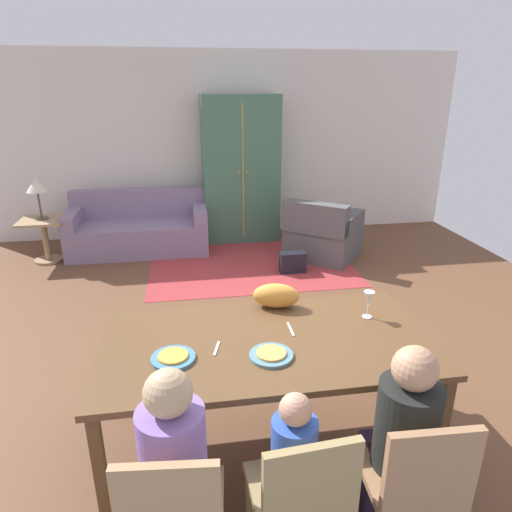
% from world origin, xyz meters
% --- Properties ---
extents(ground_plane, '(7.16, 6.06, 0.02)m').
position_xyz_m(ground_plane, '(0.00, 0.43, -0.01)').
color(ground_plane, brown).
extents(back_wall, '(7.16, 0.10, 2.70)m').
position_xyz_m(back_wall, '(0.00, 3.51, 1.35)').
color(back_wall, silver).
rests_on(back_wall, ground_plane).
extents(dining_table, '(2.00, 1.05, 0.76)m').
position_xyz_m(dining_table, '(-0.22, -1.16, 0.70)').
color(dining_table, brown).
rests_on(dining_table, ground_plane).
extents(plate_near_man, '(0.25, 0.25, 0.02)m').
position_xyz_m(plate_near_man, '(-0.77, -1.28, 0.77)').
color(plate_near_man, teal).
rests_on(plate_near_man, dining_table).
extents(pizza_near_man, '(0.17, 0.17, 0.01)m').
position_xyz_m(pizza_near_man, '(-0.77, -1.28, 0.78)').
color(pizza_near_man, gold).
rests_on(pizza_near_man, plate_near_man).
extents(plate_near_child, '(0.25, 0.25, 0.02)m').
position_xyz_m(plate_near_child, '(-0.22, -1.34, 0.77)').
color(plate_near_child, slate).
rests_on(plate_near_child, dining_table).
extents(pizza_near_child, '(0.17, 0.17, 0.01)m').
position_xyz_m(pizza_near_child, '(-0.22, -1.34, 0.78)').
color(pizza_near_child, gold).
rests_on(pizza_near_child, plate_near_child).
extents(wine_glass, '(0.07, 0.07, 0.19)m').
position_xyz_m(wine_glass, '(0.49, -0.98, 0.89)').
color(wine_glass, silver).
rests_on(wine_glass, dining_table).
extents(fork, '(0.06, 0.15, 0.01)m').
position_xyz_m(fork, '(-0.52, -1.21, 0.76)').
color(fork, silver).
rests_on(fork, dining_table).
extents(knife, '(0.01, 0.17, 0.01)m').
position_xyz_m(knife, '(-0.05, -1.06, 0.76)').
color(knife, silver).
rests_on(knife, dining_table).
extents(person_man, '(0.30, 0.41, 1.11)m').
position_xyz_m(person_man, '(-0.77, -1.87, 0.51)').
color(person_man, '#2B3041').
rests_on(person_man, ground_plane).
extents(dining_chair_child, '(0.45, 0.45, 0.87)m').
position_xyz_m(dining_chair_child, '(-0.22, -2.05, 0.49)').
color(dining_chair_child, '#9D8655').
rests_on(dining_chair_child, ground_plane).
extents(person_child, '(0.22, 0.29, 0.92)m').
position_xyz_m(person_child, '(-0.23, -1.88, 0.43)').
color(person_child, '#274047').
rests_on(person_child, ground_plane).
extents(dining_chair_woman, '(0.44, 0.44, 0.87)m').
position_xyz_m(dining_chair_woman, '(0.32, -2.05, 0.49)').
color(dining_chair_woman, '#A07450').
rests_on(dining_chair_woman, ground_plane).
extents(person_woman, '(0.30, 0.41, 1.11)m').
position_xyz_m(person_woman, '(0.33, -1.87, 0.51)').
color(person_woman, '#3C2C57').
rests_on(person_woman, ground_plane).
extents(cat, '(0.35, 0.23, 0.17)m').
position_xyz_m(cat, '(-0.07, -0.74, 0.84)').
color(cat, gold).
rests_on(cat, dining_table).
extents(area_rug, '(2.60, 1.80, 0.01)m').
position_xyz_m(area_rug, '(0.15, 1.93, 0.00)').
color(area_rug, '#9F3234').
rests_on(area_rug, ground_plane).
extents(couch, '(1.89, 0.86, 0.82)m').
position_xyz_m(couch, '(-1.32, 2.79, 0.30)').
color(couch, gray).
rests_on(couch, ground_plane).
extents(armchair, '(1.20, 1.20, 0.82)m').
position_xyz_m(armchair, '(1.15, 2.09, 0.32)').
color(armchair, '#515052').
rests_on(armchair, ground_plane).
extents(armoire, '(1.10, 0.59, 2.10)m').
position_xyz_m(armoire, '(0.18, 3.12, 1.05)').
color(armoire, '#406A53').
rests_on(armoire, ground_plane).
extents(side_table, '(0.56, 0.56, 0.58)m').
position_xyz_m(side_table, '(-2.50, 2.53, 0.38)').
color(side_table, '#A1835C').
rests_on(side_table, ground_plane).
extents(table_lamp, '(0.26, 0.26, 0.54)m').
position_xyz_m(table_lamp, '(-2.50, 2.53, 1.01)').
color(table_lamp, '#46422C').
rests_on(table_lamp, side_table).
extents(handbag, '(0.32, 0.16, 0.26)m').
position_xyz_m(handbag, '(0.63, 1.63, 0.13)').
color(handbag, black).
rests_on(handbag, ground_plane).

